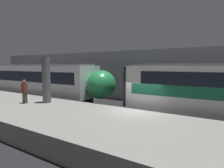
% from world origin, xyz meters
% --- Properties ---
extents(ground_plane, '(120.00, 120.00, 0.00)m').
position_xyz_m(ground_plane, '(0.00, 0.00, 0.00)').
color(ground_plane, black).
extents(platform, '(40.00, 5.48, 1.01)m').
position_xyz_m(platform, '(0.00, -2.74, 0.50)').
color(platform, slate).
rests_on(platform, ground).
extents(station_rear_barrier, '(50.00, 0.15, 5.19)m').
position_xyz_m(station_rear_barrier, '(0.00, 6.72, 2.60)').
color(station_rear_barrier, '#939399').
rests_on(station_rear_barrier, ground).
extents(support_pillar_near, '(0.57, 0.57, 3.21)m').
position_xyz_m(support_pillar_near, '(-6.32, -1.47, 2.62)').
color(support_pillar_near, '#56565B').
rests_on(support_pillar_near, platform).
extents(train_modern, '(17.56, 2.87, 3.81)m').
position_xyz_m(train_modern, '(-12.20, 2.46, 1.96)').
color(train_modern, black).
rests_on(train_modern, ground).
extents(person_waiting, '(0.38, 0.24, 1.67)m').
position_xyz_m(person_waiting, '(-7.47, -2.42, 1.89)').
color(person_waiting, '#473D33').
rests_on(person_waiting, platform).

